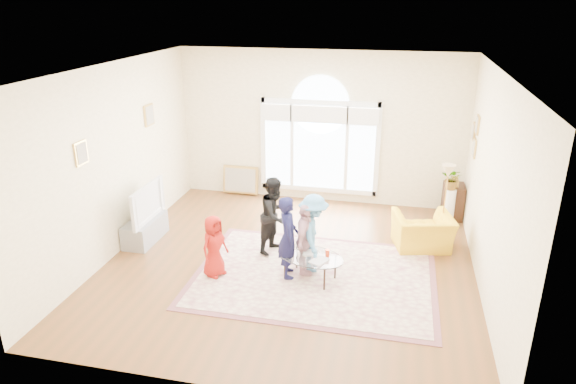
% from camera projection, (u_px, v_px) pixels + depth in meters
% --- Properties ---
extents(ground, '(6.00, 6.00, 0.00)m').
position_uv_depth(ground, '(289.00, 264.00, 8.57)').
color(ground, brown).
rests_on(ground, ground).
extents(room_shell, '(6.00, 6.00, 6.00)m').
position_uv_depth(room_shell, '(319.00, 132.00, 10.59)').
color(room_shell, '#FFEFC4').
rests_on(room_shell, ground).
extents(area_rug, '(3.60, 2.60, 0.02)m').
position_uv_depth(area_rug, '(314.00, 276.00, 8.19)').
color(area_rug, beige).
rests_on(area_rug, ground).
extents(rug_border, '(3.80, 2.80, 0.01)m').
position_uv_depth(rug_border, '(314.00, 276.00, 8.19)').
color(rug_border, brown).
rests_on(rug_border, ground).
extents(tv_console, '(0.45, 1.00, 0.42)m').
position_uv_depth(tv_console, '(145.00, 230.00, 9.33)').
color(tv_console, gray).
rests_on(tv_console, ground).
extents(television, '(0.18, 1.15, 0.66)m').
position_uv_depth(television, '(142.00, 202.00, 9.13)').
color(television, black).
rests_on(television, tv_console).
extents(coffee_table, '(1.23, 0.97, 0.54)m').
position_uv_depth(coffee_table, '(310.00, 257.00, 7.97)').
color(coffee_table, silver).
rests_on(coffee_table, ground).
extents(armchair, '(1.14, 1.06, 0.63)m').
position_uv_depth(armchair, '(422.00, 232.00, 9.01)').
color(armchair, gold).
rests_on(armchair, ground).
extents(side_cabinet, '(0.40, 0.50, 0.70)m').
position_uv_depth(side_cabinet, '(453.00, 201.00, 10.24)').
color(side_cabinet, black).
rests_on(side_cabinet, ground).
extents(floor_lamp, '(0.30, 0.30, 1.51)m').
position_uv_depth(floor_lamp, '(448.00, 178.00, 8.78)').
color(floor_lamp, black).
rests_on(floor_lamp, ground).
extents(plant_pedestal, '(0.20, 0.20, 0.70)m').
position_uv_depth(plant_pedestal, '(449.00, 206.00, 10.00)').
color(plant_pedestal, white).
rests_on(plant_pedestal, ground).
extents(potted_plant, '(0.49, 0.46, 0.43)m').
position_uv_depth(potted_plant, '(453.00, 179.00, 9.80)').
color(potted_plant, '#33722D').
rests_on(potted_plant, plant_pedestal).
extents(leaning_picture, '(0.80, 0.14, 0.62)m').
position_uv_depth(leaning_picture, '(241.00, 194.00, 11.57)').
color(leaning_picture, tan).
rests_on(leaning_picture, ground).
extents(child_red, '(0.50, 0.58, 1.01)m').
position_uv_depth(child_red, '(214.00, 246.00, 8.04)').
color(child_red, '#A11811').
rests_on(child_red, area_rug).
extents(child_navy, '(0.45, 0.56, 1.34)m').
position_uv_depth(child_navy, '(288.00, 237.00, 7.97)').
color(child_navy, '#111235').
rests_on(child_navy, area_rug).
extents(child_black, '(0.71, 0.79, 1.35)m').
position_uv_depth(child_black, '(275.00, 215.00, 8.76)').
color(child_black, black).
rests_on(child_black, area_rug).
extents(child_pink, '(0.30, 0.69, 1.18)m').
position_uv_depth(child_pink, '(305.00, 240.00, 8.06)').
color(child_pink, '#E2A4B3').
rests_on(child_pink, area_rug).
extents(child_blue, '(0.63, 0.91, 1.29)m').
position_uv_depth(child_blue, '(313.00, 233.00, 8.15)').
color(child_blue, '#4F8FBF').
rests_on(child_blue, area_rug).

